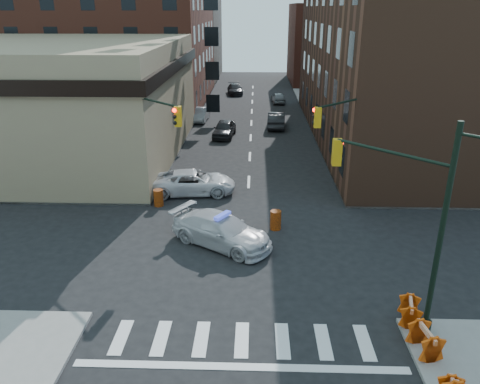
# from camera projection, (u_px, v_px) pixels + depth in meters

# --- Properties ---
(ground) EXTENTS (140.00, 140.00, 0.00)m
(ground) POSITION_uv_depth(u_px,v_px,m) (246.00, 251.00, 23.58)
(ground) COLOR black
(ground) RESTS_ON ground
(sidewalk_nw) EXTENTS (34.00, 54.50, 0.15)m
(sidewalk_nw) POSITION_uv_depth(u_px,v_px,m) (55.00, 112.00, 54.68)
(sidewalk_nw) COLOR gray
(sidewalk_nw) RESTS_ON ground
(sidewalk_ne) EXTENTS (34.00, 54.50, 0.15)m
(sidewalk_ne) POSITION_uv_depth(u_px,v_px,m) (453.00, 114.00, 53.29)
(sidewalk_ne) COLOR gray
(sidewalk_ne) RESTS_ON ground
(bank_building) EXTENTS (22.00, 22.00, 9.00)m
(bank_building) POSITION_uv_depth(u_px,v_px,m) (40.00, 99.00, 37.77)
(bank_building) COLOR #897B5A
(bank_building) RESTS_ON ground
(apartment_block) EXTENTS (25.00, 25.00, 24.00)m
(apartment_block) POSITION_uv_depth(u_px,v_px,m) (101.00, 2.00, 56.90)
(apartment_block) COLOR brown
(apartment_block) RESTS_ON ground
(commercial_row_ne) EXTENTS (14.00, 34.00, 14.00)m
(commercial_row_ne) POSITION_uv_depth(u_px,v_px,m) (398.00, 61.00, 41.52)
(commercial_row_ne) COLOR #502F20
(commercial_row_ne) RESTS_ON ground
(filler_nw) EXTENTS (20.00, 18.00, 16.00)m
(filler_nw) POSITION_uv_depth(u_px,v_px,m) (159.00, 29.00, 78.74)
(filler_nw) COLOR brown
(filler_nw) RESTS_ON ground
(filler_ne) EXTENTS (16.00, 16.00, 12.00)m
(filler_ne) POSITION_uv_depth(u_px,v_px,m) (341.00, 44.00, 74.85)
(filler_ne) COLOR brown
(filler_ne) RESTS_ON ground
(signal_pole_se) EXTENTS (5.40, 5.27, 8.00)m
(signal_pole_se) POSITION_uv_depth(u_px,v_px,m) (413.00, 214.00, 16.56)
(signal_pole_se) COLOR black
(signal_pole_se) RESTS_ON sidewalk_se
(signal_pole_nw) EXTENTS (3.58, 3.67, 8.00)m
(signal_pole_nw) POSITION_uv_depth(u_px,v_px,m) (147.00, 139.00, 27.12)
(signal_pole_nw) COLOR black
(signal_pole_nw) RESTS_ON sidewalk_nw
(signal_pole_ne) EXTENTS (3.67, 3.58, 8.00)m
(signal_pole_ne) POSITION_uv_depth(u_px,v_px,m) (350.00, 140.00, 26.78)
(signal_pole_ne) COLOR black
(signal_pole_ne) RESTS_ON sidewalk_ne
(tree_ne_near) EXTENTS (3.00, 3.00, 4.85)m
(tree_ne_near) POSITION_uv_depth(u_px,v_px,m) (327.00, 94.00, 46.23)
(tree_ne_near) COLOR black
(tree_ne_near) RESTS_ON sidewalk_ne
(tree_ne_far) EXTENTS (3.00, 3.00, 4.85)m
(tree_ne_far) POSITION_uv_depth(u_px,v_px,m) (317.00, 82.00, 53.66)
(tree_ne_far) COLOR black
(tree_ne_far) RESTS_ON sidewalk_ne
(police_car) EXTENTS (5.87, 4.88, 1.60)m
(police_car) POSITION_uv_depth(u_px,v_px,m) (221.00, 230.00, 23.91)
(police_car) COLOR #BCBCC1
(police_car) RESTS_ON ground
(pickup) EXTENTS (5.73, 3.07, 1.53)m
(pickup) POSITION_uv_depth(u_px,v_px,m) (193.00, 182.00, 30.63)
(pickup) COLOR silver
(pickup) RESTS_ON ground
(parked_car_wnear) EXTENTS (2.26, 4.68, 1.54)m
(parked_car_wnear) POSITION_uv_depth(u_px,v_px,m) (224.00, 129.00, 44.09)
(parked_car_wnear) COLOR black
(parked_car_wnear) RESTS_ON ground
(parked_car_wfar) EXTENTS (1.70, 4.29, 1.39)m
(parked_car_wfar) POSITION_uv_depth(u_px,v_px,m) (200.00, 114.00, 50.30)
(parked_car_wfar) COLOR gray
(parked_car_wfar) RESTS_ON ground
(parked_car_wdeep) EXTENTS (2.51, 5.01, 1.40)m
(parked_car_wdeep) POSITION_uv_depth(u_px,v_px,m) (235.00, 89.00, 65.88)
(parked_car_wdeep) COLOR black
(parked_car_wdeep) RESTS_ON ground
(parked_car_enear) EXTENTS (1.99, 4.93, 1.59)m
(parked_car_enear) POSITION_uv_depth(u_px,v_px,m) (277.00, 120.00, 47.50)
(parked_car_enear) COLOR black
(parked_car_enear) RESTS_ON ground
(parked_car_efar) EXTENTS (1.79, 4.01, 1.34)m
(parked_car_efar) POSITION_uv_depth(u_px,v_px,m) (278.00, 98.00, 59.77)
(parked_car_efar) COLOR gray
(parked_car_efar) RESTS_ON ground
(pedestrian_a) EXTENTS (0.86, 0.71, 2.01)m
(pedestrian_a) POSITION_uv_depth(u_px,v_px,m) (138.00, 172.00, 31.27)
(pedestrian_a) COLOR black
(pedestrian_a) RESTS_ON sidewalk_nw
(pedestrian_b) EXTENTS (0.89, 0.72, 1.72)m
(pedestrian_b) POSITION_uv_depth(u_px,v_px,m) (120.00, 175.00, 31.29)
(pedestrian_b) COLOR black
(pedestrian_b) RESTS_ON sidewalk_nw
(pedestrian_c) EXTENTS (1.04, 0.96, 1.71)m
(pedestrian_c) POSITION_uv_depth(u_px,v_px,m) (62.00, 181.00, 30.20)
(pedestrian_c) COLOR #202531
(pedestrian_c) RESTS_ON sidewalk_nw
(barrel_road) EXTENTS (0.64, 0.64, 1.08)m
(barrel_road) POSITION_uv_depth(u_px,v_px,m) (276.00, 220.00, 25.71)
(barrel_road) COLOR #D94A0A
(barrel_road) RESTS_ON ground
(barrel_bank) EXTENTS (0.61, 0.61, 1.04)m
(barrel_bank) POSITION_uv_depth(u_px,v_px,m) (158.00, 198.00, 28.76)
(barrel_bank) COLOR orange
(barrel_bank) RESTS_ON ground
(barricade_se_a) EXTENTS (0.88, 1.33, 0.92)m
(barricade_se_a) POSITION_uv_depth(u_px,v_px,m) (410.00, 312.00, 17.86)
(barricade_se_a) COLOR #D36609
(barricade_se_a) RESTS_ON sidewalk_se
(barricade_se_b) EXTENTS (0.86, 1.40, 0.98)m
(barricade_se_b) POSITION_uv_depth(u_px,v_px,m) (425.00, 341.00, 16.25)
(barricade_se_b) COLOR red
(barricade_se_b) RESTS_ON sidewalk_se
(barricade_nw_a) EXTENTS (1.29, 0.85, 0.89)m
(barricade_nw_a) POSITION_uv_depth(u_px,v_px,m) (146.00, 190.00, 29.83)
(barricade_nw_a) COLOR #C66109
(barricade_nw_a) RESTS_ON sidewalk_nw
(barricade_nw_b) EXTENTS (1.35, 0.71, 0.99)m
(barricade_nw_b) POSITION_uv_depth(u_px,v_px,m) (65.00, 184.00, 30.59)
(barricade_nw_b) COLOR #F2570B
(barricade_nw_b) RESTS_ON sidewalk_nw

